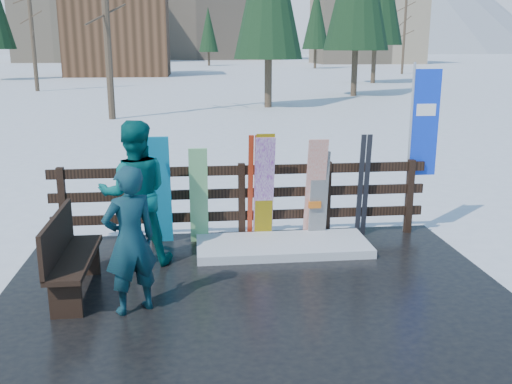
{
  "coord_description": "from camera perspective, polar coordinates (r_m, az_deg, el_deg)",
  "views": [
    {
      "loc": [
        -0.69,
        -5.99,
        2.9
      ],
      "look_at": [
        0.08,
        1.0,
        1.1
      ],
      "focal_mm": 40.0,
      "sensor_mm": 36.0,
      "label": 1
    }
  ],
  "objects": [
    {
      "name": "ground",
      "position": [
        6.7,
        0.24,
        -11.32
      ],
      "size": [
        700.0,
        700.0,
        0.0
      ],
      "primitive_type": "plane",
      "color": "white",
      "rests_on": "ground"
    },
    {
      "name": "deck",
      "position": [
        6.68,
        0.24,
        -11.01
      ],
      "size": [
        6.0,
        5.0,
        0.08
      ],
      "primitive_type": "cube",
      "color": "black",
      "rests_on": "ground"
    },
    {
      "name": "fence",
      "position": [
        8.5,
        -1.44,
        -0.38
      ],
      "size": [
        5.6,
        0.1,
        1.15
      ],
      "color": "black",
      "rests_on": "deck"
    },
    {
      "name": "snow_patch",
      "position": [
        8.17,
        2.7,
        -5.41
      ],
      "size": [
        2.44,
        1.0,
        0.12
      ],
      "primitive_type": "cube",
      "color": "white",
      "rests_on": "deck"
    },
    {
      "name": "bench",
      "position": [
        6.93,
        -18.29,
        -5.82
      ],
      "size": [
        0.41,
        1.5,
        0.97
      ],
      "color": "black",
      "rests_on": "deck"
    },
    {
      "name": "snowboard_0",
      "position": [
        8.24,
        -9.53,
        0.07
      ],
      "size": [
        0.3,
        0.42,
        1.63
      ],
      "primitive_type": "cube",
      "rotation": [
        0.24,
        0.0,
        0.0
      ],
      "color": "#118DBC",
      "rests_on": "deck"
    },
    {
      "name": "snowboard_1",
      "position": [
        8.25,
        -5.75,
        -0.44
      ],
      "size": [
        0.26,
        0.29,
        1.45
      ],
      "primitive_type": "cube",
      "rotation": [
        0.18,
        0.0,
        0.0
      ],
      "color": "silver",
      "rests_on": "deck"
    },
    {
      "name": "snowboard_2",
      "position": [
        8.28,
        0.82,
        0.38
      ],
      "size": [
        0.26,
        0.34,
        1.64
      ],
      "primitive_type": "cube",
      "rotation": [
        0.19,
        0.0,
        0.0
      ],
      "color": "#FFC900",
      "rests_on": "deck"
    },
    {
      "name": "snowboard_3",
      "position": [
        8.29,
        0.81,
        0.21
      ],
      "size": [
        0.28,
        0.37,
        1.59
      ],
      "primitive_type": "cube",
      "rotation": [
        0.22,
        0.0,
        0.0
      ],
      "color": "white",
      "rests_on": "deck"
    },
    {
      "name": "snowboard_4",
      "position": [
        8.45,
        6.3,
        -0.4
      ],
      "size": [
        0.27,
        0.21,
        1.36
      ],
      "primitive_type": "cube",
      "rotation": [
        0.13,
        0.0,
        0.0
      ],
      "color": "black",
      "rests_on": "deck"
    },
    {
      "name": "snowboard_5",
      "position": [
        8.42,
        5.94,
        0.21
      ],
      "size": [
        0.29,
        0.36,
        1.55
      ],
      "primitive_type": "cube",
      "rotation": [
        0.21,
        0.0,
        0.0
      ],
      "color": "white",
      "rests_on": "deck"
    },
    {
      "name": "ski_pair_a",
      "position": [
        8.34,
        -0.26,
        0.38
      ],
      "size": [
        0.16,
        0.32,
        1.62
      ],
      "color": "#B73016",
      "rests_on": "deck"
    },
    {
      "name": "ski_pair_b",
      "position": [
        8.67,
        10.67,
        0.56
      ],
      "size": [
        0.17,
        0.17,
        1.58
      ],
      "color": "black",
      "rests_on": "deck"
    },
    {
      "name": "rental_flag",
      "position": [
        9.01,
        16.19,
        6.03
      ],
      "size": [
        0.45,
        0.04,
        2.6
      ],
      "color": "silver",
      "rests_on": "deck"
    },
    {
      "name": "person_front",
      "position": [
        6.24,
        -12.48,
        -4.74
      ],
      "size": [
        0.71,
        0.63,
        1.63
      ],
      "primitive_type": "imported",
      "rotation": [
        0.0,
        0.0,
        3.64
      ],
      "color": "#124A47",
      "rests_on": "deck"
    },
    {
      "name": "person_back",
      "position": [
        7.59,
        -12.04,
        -0.16
      ],
      "size": [
        0.99,
        0.81,
        1.92
      ],
      "primitive_type": "imported",
      "rotation": [
        0.0,
        0.0,
        3.23
      ],
      "color": "#075857",
      "rests_on": "deck"
    },
    {
      "name": "resort_buildings",
      "position": [
        121.61,
        -5.75,
        17.53
      ],
      "size": [
        73.0,
        87.6,
        22.6
      ],
      "color": "tan",
      "rests_on": "ground"
    },
    {
      "name": "trees",
      "position": [
        55.19,
        -2.83,
        16.99
      ],
      "size": [
        42.06,
        68.64,
        12.14
      ],
      "color": "#382B1E",
      "rests_on": "ground"
    }
  ]
}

